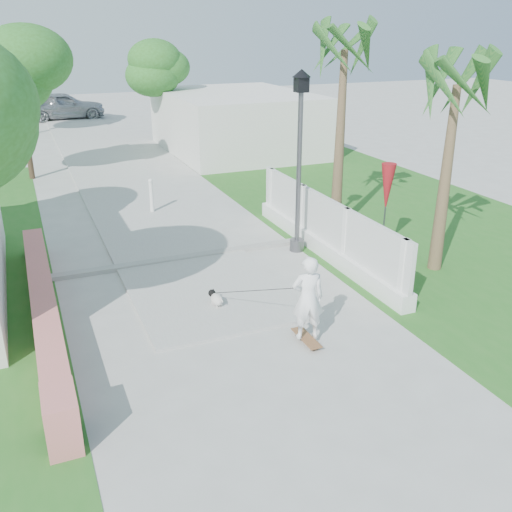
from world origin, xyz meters
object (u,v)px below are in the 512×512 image
bollard (151,195)px  dog (216,298)px  parked_car (63,106)px  patio_umbrella (387,189)px  skateboarder (261,292)px  street_lamp (299,157)px

bollard → dog: size_ratio=2.17×
bollard → parked_car: (-0.67, 20.81, 0.25)m
bollard → dog: (-0.24, -6.71, -0.39)m
bollard → patio_umbrella: bearing=-50.1°
dog → skateboarder: bearing=-77.6°
bollard → parked_car: parked_car is taller
bollard → dog: 6.72m
skateboarder → parked_car: bearing=-74.2°
parked_car → skateboarder: bearing=179.4°
street_lamp → parked_car: street_lamp is taller
street_lamp → bollard: street_lamp is taller
bollard → dog: bollard is taller
bollard → skateboarder: skateboarder is taller
street_lamp → patio_umbrella: bearing=-27.8°
patio_umbrella → skateboarder: 4.97m
patio_umbrella → parked_car: bearing=101.3°
patio_umbrella → parked_car: size_ratio=0.47×
skateboarder → dog: 1.33m
street_lamp → dog: size_ratio=8.85×
patio_umbrella → bollard: bearing=129.9°
parked_car → patio_umbrella: bearing=-171.2°
bollard → street_lamp: bearing=-59.0°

